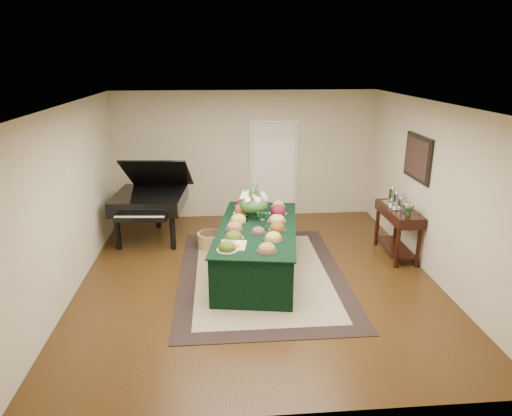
{
  "coord_description": "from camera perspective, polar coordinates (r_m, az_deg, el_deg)",
  "views": [
    {
      "loc": [
        -0.57,
        -6.57,
        3.33
      ],
      "look_at": [
        0.0,
        0.3,
        1.05
      ],
      "focal_mm": 32.0,
      "sensor_mm": 36.0,
      "label": 1
    }
  ],
  "objects": [
    {
      "name": "grand_piano",
      "position": [
        8.82,
        -13.08,
        1.06
      ],
      "size": [
        1.49,
        1.64,
        1.61
      ],
      "color": "black",
      "rests_on": "ground"
    },
    {
      "name": "cutting_board",
      "position": [
        6.52,
        -2.89,
        -4.44
      ],
      "size": [
        0.42,
        0.42,
        0.1
      ],
      "color": "tan",
      "rests_on": "buffet_table"
    },
    {
      "name": "wall_painting",
      "position": [
        8.05,
        19.56,
        5.94
      ],
      "size": [
        0.05,
        0.95,
        0.75
      ],
      "color": "black",
      "rests_on": "ground"
    },
    {
      "name": "area_rug",
      "position": [
        7.42,
        0.72,
        -8.28
      ],
      "size": [
        2.62,
        3.66,
        0.01
      ],
      "color": "black",
      "rests_on": "ground"
    },
    {
      "name": "pink_bouquet",
      "position": [
        7.81,
        18.6,
        0.12
      ],
      "size": [
        0.17,
        0.17,
        0.22
      ],
      "color": "#13301E",
      "rests_on": "mahogany_sideboard"
    },
    {
      "name": "floral_centerpiece",
      "position": [
        7.58,
        -0.28,
        0.96
      ],
      "size": [
        0.49,
        0.49,
        0.49
      ],
      "color": "#13301E",
      "rests_on": "buffet_table"
    },
    {
      "name": "kitchen_doorway",
      "position": [
        9.88,
        2.19,
        4.78
      ],
      "size": [
        1.05,
        0.07,
        2.1
      ],
      "color": "silver",
      "rests_on": "ground"
    },
    {
      "name": "buffet_table",
      "position": [
        7.38,
        0.17,
        -5.15
      ],
      "size": [
        1.61,
        2.74,
        0.78
      ],
      "color": "black",
      "rests_on": "ground"
    },
    {
      "name": "food_platters",
      "position": [
        7.32,
        -0.02,
        -1.68
      ],
      "size": [
        1.24,
        2.33,
        0.13
      ],
      "color": "silver",
      "rests_on": "buffet_table"
    },
    {
      "name": "ground",
      "position": [
        7.38,
        0.2,
        -8.49
      ],
      "size": [
        6.0,
        6.0,
        0.0
      ],
      "primitive_type": "plane",
      "color": "black",
      "rests_on": "ground"
    },
    {
      "name": "green_goblets",
      "position": [
        7.29,
        0.79,
        -1.41
      ],
      "size": [
        0.18,
        0.42,
        0.18
      ],
      "color": "#13301E",
      "rests_on": "buffet_table"
    },
    {
      "name": "tea_service",
      "position": [
        8.26,
        17.26,
        0.99
      ],
      "size": [
        0.34,
        0.74,
        0.3
      ],
      "color": "silver",
      "rests_on": "mahogany_sideboard"
    },
    {
      "name": "wicker_basket",
      "position": [
        8.42,
        -5.77,
        -4.06
      ],
      "size": [
        0.45,
        0.45,
        0.28
      ],
      "primitive_type": "cylinder",
      "color": "#A68142",
      "rests_on": "ground"
    },
    {
      "name": "mahogany_sideboard",
      "position": [
        8.25,
        17.37,
        -1.36
      ],
      "size": [
        0.45,
        1.17,
        0.87
      ],
      "color": "black",
      "rests_on": "ground"
    }
  ]
}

